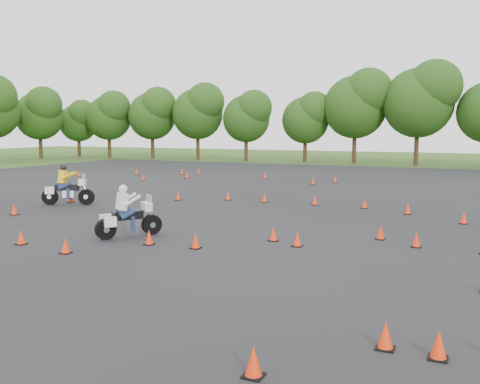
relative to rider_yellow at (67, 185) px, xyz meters
name	(u,v)px	position (x,y,z in m)	size (l,w,h in m)	color
ground	(189,242)	(9.47, -5.01, -0.97)	(140.00, 140.00, 0.00)	#2D5119
asphalt_pad	(259,215)	(9.47, 0.99, -0.97)	(62.00, 62.00, 0.00)	black
treeline	(414,117)	(12.43, 30.09, 3.65)	(87.03, 32.47, 10.61)	#224213
traffic_cones	(263,212)	(9.90, 0.36, -0.74)	(36.37, 33.47, 0.45)	red
rider_yellow	(67,185)	(0.00, 0.00, 0.00)	(2.51, 0.77, 1.94)	yellow
rider_white	(129,211)	(7.20, -5.09, -0.07)	(2.32, 0.71, 1.79)	silver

